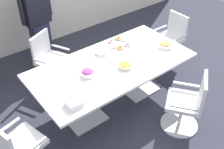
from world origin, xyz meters
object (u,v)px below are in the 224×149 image
office_chair_1 (170,41)px  snack_bowl_cookies (165,45)px  office_chair_3 (19,149)px  snack_bowl_chips_yellow (125,66)px  plate_stack (102,52)px  donut_platter (119,43)px  snack_bowl_candy_mix (88,73)px  office_chair_0 (187,105)px  office_chair_2 (51,62)px  napkin_pile (74,103)px  conference_table (112,71)px  person_standing_1 (38,19)px

office_chair_1 → snack_bowl_cookies: (-0.69, -0.46, 0.38)m
office_chair_3 → snack_bowl_chips_yellow: (1.72, 0.11, 0.38)m
snack_bowl_chips_yellow → plate_stack: size_ratio=0.91×
snack_bowl_chips_yellow → donut_platter: 0.65m
snack_bowl_candy_mix → plate_stack: 0.58m
office_chair_1 → snack_bowl_candy_mix: size_ratio=4.96×
office_chair_0 → office_chair_1: bearing=13.7°
office_chair_2 → office_chair_3: bearing=23.6°
plate_stack → napkin_pile: 1.17m
office_chair_2 → office_chair_3: size_ratio=1.00×
snack_bowl_cookies → donut_platter: size_ratio=0.57×
office_chair_0 → napkin_pile: office_chair_0 is taller
donut_platter → napkin_pile: (-1.32, -0.75, 0.02)m
conference_table → donut_platter: donut_platter is taller
napkin_pile → office_chair_1: bearing=15.4°
office_chair_0 → office_chair_3: (-2.13, 0.74, 0.00)m
plate_stack → napkin_pile: napkin_pile is taller
office_chair_0 → person_standing_1: person_standing_1 is taller
office_chair_3 → person_standing_1: (1.30, 1.99, 0.52)m
snack_bowl_candy_mix → napkin_pile: bearing=-140.0°
conference_table → office_chair_3: size_ratio=2.64×
office_chair_1 → napkin_pile: 2.66m
office_chair_0 → office_chair_2: (-0.99, 2.11, 0.00)m
snack_bowl_chips_yellow → office_chair_2: bearing=114.6°
office_chair_3 → person_standing_1: size_ratio=0.52×
person_standing_1 → snack_bowl_chips_yellow: 1.92m
napkin_pile → snack_bowl_chips_yellow: bearing=11.8°
person_standing_1 → office_chair_1: bearing=137.0°
snack_bowl_candy_mix → snack_bowl_cookies: snack_bowl_candy_mix is taller
snack_bowl_cookies → napkin_pile: 1.86m
office_chair_0 → snack_bowl_cookies: office_chair_0 is taller
conference_table → office_chair_2: office_chair_2 is taller
office_chair_3 → snack_bowl_cookies: office_chair_3 is taller
office_chair_0 → person_standing_1: 2.90m
snack_bowl_candy_mix → napkin_pile: size_ratio=1.01×
office_chair_3 → donut_platter: 2.19m
snack_bowl_cookies → napkin_pile: snack_bowl_cookies is taller
office_chair_3 → plate_stack: 1.82m
office_chair_3 → office_chair_1: bearing=86.4°
snack_bowl_chips_yellow → snack_bowl_cookies: same height
conference_table → office_chair_3: (-1.64, -0.31, -0.22)m
snack_bowl_candy_mix → snack_bowl_chips_yellow: size_ratio=0.97×
office_chair_1 → person_standing_1: (-1.97, 1.38, 0.52)m
office_chair_1 → donut_platter: bearing=88.0°
office_chair_0 → person_standing_1: size_ratio=0.52×
person_standing_1 → plate_stack: bearing=97.3°
snack_bowl_cookies → donut_platter: snack_bowl_cookies is taller
snack_bowl_candy_mix → office_chair_1: bearing=8.6°
office_chair_2 → plate_stack: size_ratio=4.41×
conference_table → napkin_pile: 1.00m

